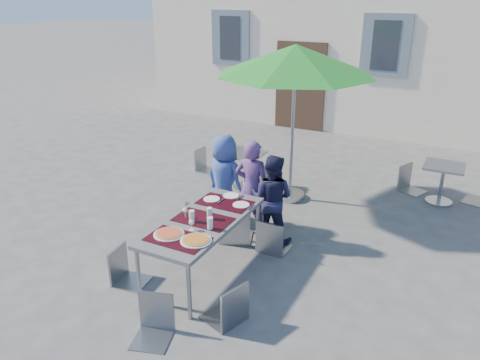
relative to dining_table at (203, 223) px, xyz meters
The scene contains 21 objects.
ground 1.11m from the dining_table, 40.08° to the right, with size 90.00×90.00×0.00m, color #4A4A4C.
dining_table is the anchor object (origin of this frame).
pizza_near_left 0.54m from the dining_table, 105.43° to the right, with size 0.35×0.35×0.03m.
pizza_near_right 0.55m from the dining_table, 66.92° to the right, with size 0.35×0.35×0.03m.
glassware 0.17m from the dining_table, 73.89° to the right, with size 0.49×0.41×0.15m.
place_settings 0.64m from the dining_table, 89.76° to the left, with size 0.69×0.44×0.01m.
child_0 1.45m from the dining_table, 108.63° to the left, with size 0.68×0.44×1.40m, color #374F98.
child_1 1.23m from the dining_table, 86.71° to the left, with size 0.52×0.34×1.44m, color #5C3A77.
child_2 1.24m from the dining_table, 70.98° to the left, with size 0.63×0.36×1.29m, color #1A1B3A.
chair_0 0.98m from the dining_table, 121.67° to the left, with size 0.49×0.50×1.03m.
chair_1 0.88m from the dining_table, 91.31° to the left, with size 0.58×0.58×1.02m.
chair_2 1.04m from the dining_table, 56.45° to the left, with size 0.41×0.41×0.91m.
chair_3 1.01m from the dining_table, 140.85° to the right, with size 0.43×0.42×0.85m.
chair_4 1.05m from the dining_table, 43.98° to the right, with size 0.51×0.51×0.91m.
chair_5 1.27m from the dining_table, 83.25° to the right, with size 0.48×0.48×0.86m.
patio_umbrella 3.13m from the dining_table, 87.69° to the left, with size 2.57×2.57×2.59m.
cafe_table_0 2.84m from the dining_table, 106.19° to the left, with size 0.63×0.63×0.67m.
bg_chair_l_0 3.71m from the dining_table, 121.40° to the left, with size 0.41×0.40×0.85m.
bg_chair_r_0 3.00m from the dining_table, 98.81° to the left, with size 0.50×0.50×0.93m.
cafe_table_1 4.40m from the dining_table, 56.22° to the left, with size 0.63×0.63×0.68m.
bg_chair_l_1 4.41m from the dining_table, 64.65° to the left, with size 0.52×0.52×0.89m.
Camera 1 is at (2.09, -3.79, 3.35)m, focal length 35.00 mm.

